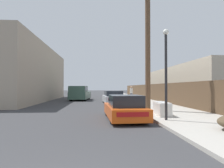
# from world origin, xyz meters

# --- Properties ---
(sidewalk_curb) EXTENTS (4.20, 63.00, 0.12)m
(sidewalk_curb) POSITION_xyz_m (5.30, 23.50, 0.06)
(sidewalk_curb) COLOR #ADA89E
(sidewalk_curb) RESTS_ON ground
(discarded_fridge) EXTENTS (0.74, 1.81, 0.73)m
(discarded_fridge) POSITION_xyz_m (4.03, 8.28, 0.47)
(discarded_fridge) COLOR silver
(discarded_fridge) RESTS_ON sidewalk_curb
(parked_sports_car_red) EXTENTS (1.87, 4.31, 1.23)m
(parked_sports_car_red) POSITION_xyz_m (1.92, 7.77, 0.56)
(parked_sports_car_red) COLOR #E05114
(parked_sports_car_red) RESTS_ON ground
(car_parked_mid) EXTENTS (2.09, 4.50, 1.27)m
(car_parked_mid) POSITION_xyz_m (2.16, 17.87, 0.60)
(car_parked_mid) COLOR silver
(car_parked_mid) RESTS_ON ground
(pickup_truck) EXTENTS (2.49, 5.59, 1.78)m
(pickup_truck) POSITION_xyz_m (-1.63, 23.01, 0.89)
(pickup_truck) COLOR #385647
(pickup_truck) RESTS_ON ground
(utility_pole) EXTENTS (1.80, 0.34, 8.54)m
(utility_pole) POSITION_xyz_m (3.88, 10.67, 4.48)
(utility_pole) COLOR brown
(utility_pole) RESTS_ON sidewalk_curb
(street_lamp) EXTENTS (0.26, 0.26, 4.17)m
(street_lamp) POSITION_xyz_m (3.70, 6.68, 2.57)
(street_lamp) COLOR #232326
(street_lamp) RESTS_ON sidewalk_curb
(wooden_fence) EXTENTS (0.08, 41.93, 1.89)m
(wooden_fence) POSITION_xyz_m (7.25, 20.83, 1.07)
(wooden_fence) COLOR brown
(wooden_fence) RESTS_ON sidewalk_curb
(building_left_block) EXTENTS (7.00, 19.79, 6.46)m
(building_left_block) POSITION_xyz_m (-8.67, 22.39, 3.23)
(building_left_block) COLOR tan
(building_left_block) RESTS_ON ground
(building_right_house) EXTENTS (6.00, 19.13, 4.10)m
(building_right_house) POSITION_xyz_m (12.29, 21.94, 2.05)
(building_right_house) COLOR beige
(building_right_house) RESTS_ON ground
(pedestrian) EXTENTS (0.34, 0.34, 1.65)m
(pedestrian) POSITION_xyz_m (4.54, 20.83, 0.96)
(pedestrian) COLOR #282D42
(pedestrian) RESTS_ON sidewalk_curb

